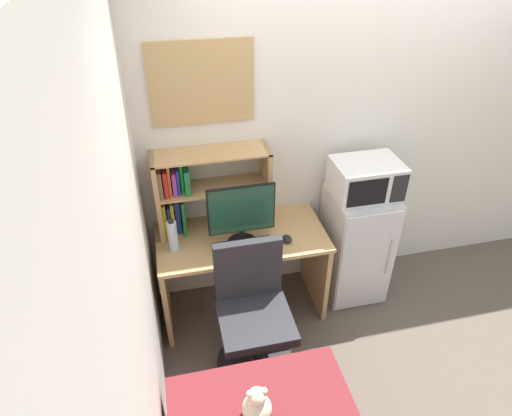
{
  "coord_description": "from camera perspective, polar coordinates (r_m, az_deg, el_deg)",
  "views": [
    {
      "loc": [
        -1.39,
        -2.78,
        2.72
      ],
      "look_at": [
        -0.84,
        -0.33,
        0.99
      ],
      "focal_mm": 30.99,
      "sensor_mm": 36.0,
      "label": 1
    }
  ],
  "objects": [
    {
      "name": "wall_back",
      "position": [
        3.62,
        18.44,
        9.61
      ],
      "size": [
        6.4,
        0.04,
        2.6
      ],
      "primitive_type": "cube",
      "color": "silver",
      "rests_on": "ground_plane"
    },
    {
      "name": "wall_left",
      "position": [
        1.86,
        -15.72,
        -17.06
      ],
      "size": [
        0.04,
        4.4,
        2.6
      ],
      "primitive_type": "cube",
      "color": "silver",
      "rests_on": "ground_plane"
    },
    {
      "name": "desk",
      "position": [
        3.35,
        -1.8,
        -6.67
      ],
      "size": [
        1.23,
        0.6,
        0.74
      ],
      "color": "tan",
      "rests_on": "ground_plane"
    },
    {
      "name": "hutch_bookshelf",
      "position": [
        3.13,
        -7.92,
        2.5
      ],
      "size": [
        0.81,
        0.26,
        0.61
      ],
      "color": "tan",
      "rests_on": "desk"
    },
    {
      "name": "monitor",
      "position": [
        2.98,
        -1.88,
        -0.76
      ],
      "size": [
        0.46,
        0.21,
        0.47
      ],
      "color": "black",
      "rests_on": "desk"
    },
    {
      "name": "keyboard",
      "position": [
        3.1,
        -1.67,
        -4.96
      ],
      "size": [
        0.42,
        0.14,
        0.02
      ],
      "primitive_type": "cube",
      "color": "black",
      "rests_on": "desk"
    },
    {
      "name": "computer_mouse",
      "position": [
        3.15,
        4.02,
        -4.0
      ],
      "size": [
        0.07,
        0.09,
        0.04
      ],
      "primitive_type": "ellipsoid",
      "color": "black",
      "rests_on": "desk"
    },
    {
      "name": "water_bottle",
      "position": [
        3.07,
        -10.69,
        -3.52
      ],
      "size": [
        0.07,
        0.07,
        0.25
      ],
      "color": "silver",
      "rests_on": "desk"
    },
    {
      "name": "mini_fridge",
      "position": [
        3.64,
        12.69,
        -4.58
      ],
      "size": [
        0.46,
        0.5,
        0.95
      ],
      "color": "silver",
      "rests_on": "ground_plane"
    },
    {
      "name": "microwave",
      "position": [
        3.3,
        13.99,
        3.67
      ],
      "size": [
        0.48,
        0.36,
        0.27
      ],
      "color": "silver",
      "rests_on": "mini_fridge"
    },
    {
      "name": "desk_chair",
      "position": [
        3.08,
        -0.37,
        -14.09
      ],
      "size": [
        0.55,
        0.55,
        0.96
      ],
      "color": "black",
      "rests_on": "ground_plane"
    },
    {
      "name": "teddy_bear",
      "position": [
        2.47,
        0.11,
        -24.16
      ],
      "size": [
        0.16,
        0.16,
        0.24
      ],
      "color": "beige",
      "rests_on": "bed"
    },
    {
      "name": "wall_corkboard",
      "position": [
        2.94,
        -7.02,
        15.69
      ],
      "size": [
        0.68,
        0.02,
        0.54
      ],
      "primitive_type": "cube",
      "color": "tan"
    }
  ]
}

